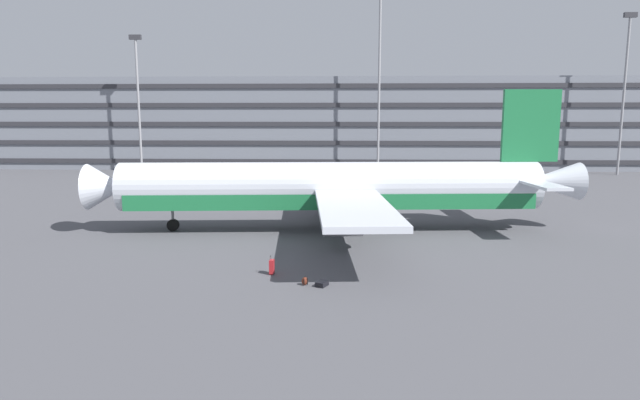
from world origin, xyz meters
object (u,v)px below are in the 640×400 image
suitcase_orange (322,284)px  backpack_red (305,281)px  airliner (336,188)px  suitcase_black (272,267)px

suitcase_orange → backpack_red: bearing=171.2°
airliner → suitcase_black: airliner is taller
suitcase_orange → backpack_red: backpack_red is taller
suitcase_black → backpack_red: size_ratio=2.16×
airliner → suitcase_orange: airliner is taller
suitcase_orange → backpack_red: size_ratio=1.69×
suitcase_orange → suitcase_black: bearing=145.0°
suitcase_black → backpack_red: 2.68m
backpack_red → suitcase_black: bearing=136.4°
backpack_red → airliner: bearing=84.0°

